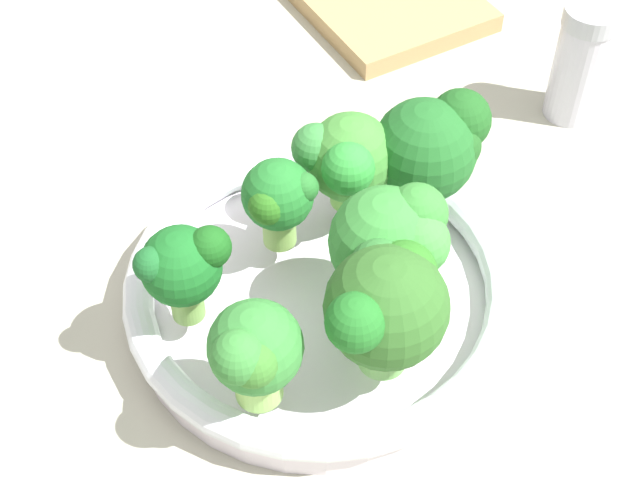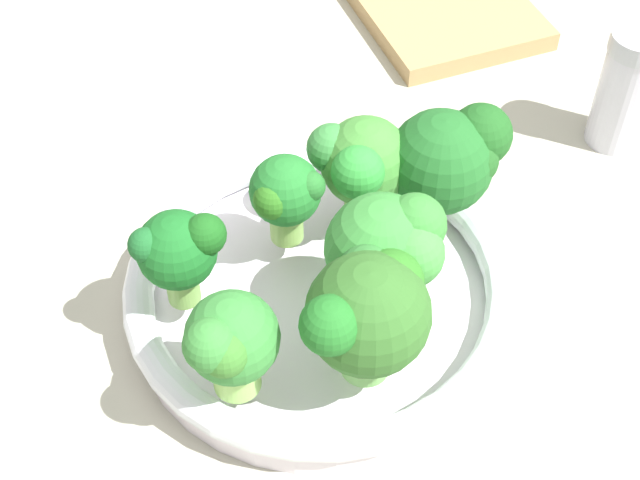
{
  "view_description": "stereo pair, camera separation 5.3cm",
  "coord_description": "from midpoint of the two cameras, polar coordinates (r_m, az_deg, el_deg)",
  "views": [
    {
      "loc": [
        -31.24,
        11.07,
        45.73
      ],
      "look_at": [
        3.09,
        3.18,
        6.41
      ],
      "focal_mm": 52.27,
      "sensor_mm": 36.0,
      "label": 1
    },
    {
      "loc": [
        -32.03,
        5.86,
        45.73
      ],
      "look_at": [
        3.09,
        3.18,
        6.41
      ],
      "focal_mm": 52.27,
      "sensor_mm": 36.0,
      "label": 2
    }
  ],
  "objects": [
    {
      "name": "broccoli_floret_3",
      "position": [
        0.54,
        -5.37,
        2.4
      ],
      "size": [
        4.33,
        4.47,
        6.11
      ],
      "color": "#88B254",
      "rests_on": "bowl"
    },
    {
      "name": "broccoli_floret_4",
      "position": [
        0.51,
        -11.35,
        -1.78
      ],
      "size": [
        4.51,
        5.34,
        6.55
      ],
      "color": "#81B354",
      "rests_on": "bowl"
    },
    {
      "name": "ground_plane",
      "position": [
        0.57,
        1.17,
        -7.0
      ],
      "size": [
        130.0,
        130.0,
        2.5
      ],
      "primitive_type": "cube",
      "color": "#B3B29D"
    },
    {
      "name": "bowl",
      "position": [
        0.56,
        -2.68,
        -3.33
      ],
      "size": [
        23.55,
        23.55,
        3.41
      ],
      "color": "white",
      "rests_on": "ground_plane"
    },
    {
      "name": "pepper_shaker",
      "position": [
        0.7,
        13.57,
        10.45
      ],
      "size": [
        4.03,
        4.03,
        9.18
      ],
      "color": "silver",
      "rests_on": "ground_plane"
    },
    {
      "name": "broccoli_floret_1",
      "position": [
        0.57,
        4.26,
        5.64
      ],
      "size": [
        6.49,
        7.62,
        7.05
      ],
      "color": "#9ED865",
      "rests_on": "bowl"
    },
    {
      "name": "broccoli_floret_5",
      "position": [
        0.47,
        -7.34,
        -7.07
      ],
      "size": [
        5.23,
        4.92,
        6.84
      ],
      "color": "#9BD564",
      "rests_on": "bowl"
    },
    {
      "name": "broccoli_floret_6",
      "position": [
        0.51,
        1.63,
        -0.17
      ],
      "size": [
        6.28,
        6.73,
        7.45
      ],
      "color": "#9ED668",
      "rests_on": "bowl"
    },
    {
      "name": "broccoli_floret_0",
      "position": [
        0.47,
        0.89,
        -4.07
      ],
      "size": [
        6.88,
        6.9,
        7.98
      ],
      "color": "#82CA65",
      "rests_on": "bowl"
    },
    {
      "name": "broccoli_floret_2",
      "position": [
        0.56,
        -1.01,
        4.83
      ],
      "size": [
        6.48,
        6.41,
        6.51
      ],
      "color": "#7AB84E",
      "rests_on": "bowl"
    }
  ]
}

